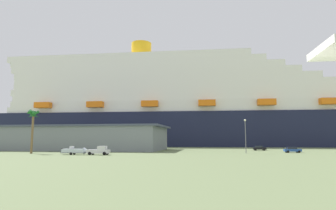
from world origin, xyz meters
The scene contains 11 objects.
ground_plane centered at (0.00, 30.00, 0.00)m, with size 600.00×600.00×0.00m, color #66754C.
cruise_ship centered at (20.73, 70.62, 18.98)m, with size 275.12×35.02×64.20m.
terminal_building centered at (-27.53, 20.12, 4.24)m, with size 73.85×30.00×8.44m.
pickup_truck centered at (-4.21, -8.40, 1.04)m, with size 5.62×2.32×2.20m.
small_boat_on_trailer centered at (-10.21, -8.35, 0.96)m, with size 8.07×2.08×2.15m.
palm_tree centered at (-24.86, -4.36, 9.21)m, with size 3.44×3.13×11.94m.
street_lamp centered at (33.20, 3.06, 5.97)m, with size 0.56×0.56×9.36m.
parked_car_blue_suv centered at (46.98, 8.31, 0.83)m, with size 4.60×2.08×1.58m.
parked_car_silver_sedan centered at (-25.16, 14.45, 0.83)m, with size 4.81×2.29×1.58m.
parked_car_green_wagon centered at (-40.49, 18.17, 0.83)m, with size 4.44×2.27×1.58m.
parked_car_black_coupe centered at (40.59, 21.96, 0.83)m, with size 4.29×2.26×1.58m.
Camera 1 is at (20.80, -75.34, 4.12)m, focal length 29.52 mm.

